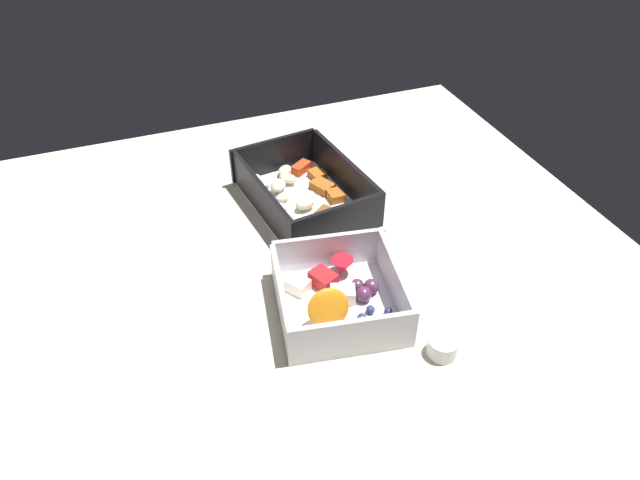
{
  "coord_description": "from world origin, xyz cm",
  "views": [
    {
      "loc": [
        52.22,
        -20.06,
        51.53
      ],
      "look_at": [
        -1.31,
        0.08,
        4.0
      ],
      "focal_mm": 32.65,
      "sensor_mm": 36.0,
      "label": 1
    }
  ],
  "objects": [
    {
      "name": "pasta_container",
      "position": [
        -11.58,
        1.68,
        3.88
      ],
      "size": [
        21.39,
        16.25,
        6.08
      ],
      "rotation": [
        0.0,
        0.0,
        0.13
      ],
      "color": "white",
      "rests_on": "table_surface"
    },
    {
      "name": "fruit_bowl",
      "position": [
        8.69,
        -1.4,
        3.85
      ],
      "size": [
        16.63,
        16.14,
        5.58
      ],
      "rotation": [
        0.0,
        0.0,
        -0.17
      ],
      "color": "white",
      "rests_on": "table_surface"
    },
    {
      "name": "table_surface",
      "position": [
        0.0,
        0.0,
        1.0
      ],
      "size": [
        80.0,
        80.0,
        2.0
      ],
      "primitive_type": "cube",
      "color": "beige",
      "rests_on": "ground"
    },
    {
      "name": "paper_cup_liner",
      "position": [
        19.02,
        6.43,
        3.08
      ],
      "size": [
        3.22,
        3.22,
        2.16
      ],
      "primitive_type": "cylinder",
      "color": "white",
      "rests_on": "table_surface"
    }
  ]
}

